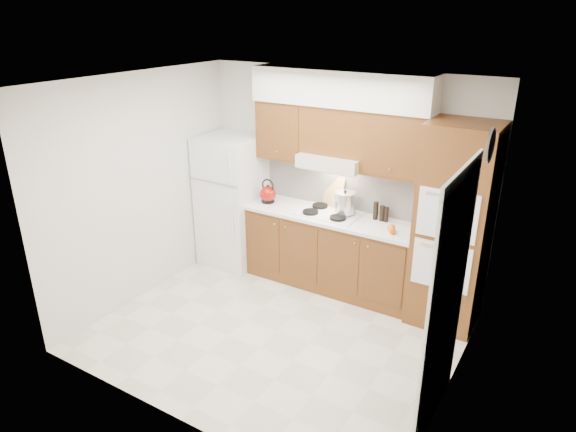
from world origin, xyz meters
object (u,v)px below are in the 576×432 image
object	(u,v)px
oven_cabinet	(453,227)
stock_pot	(345,203)
fridge	(233,201)
kettle	(268,194)

from	to	relation	value
oven_cabinet	stock_pot	distance (m)	1.29
fridge	stock_pot	world-z (taller)	fridge
oven_cabinet	kettle	size ratio (longest dim) A/B	10.74
oven_cabinet	stock_pot	bearing A→B (deg)	175.90
fridge	oven_cabinet	xyz separation A→B (m)	(2.85, 0.03, 0.24)
kettle	stock_pot	xyz separation A→B (m)	(1.01, 0.11, 0.04)
oven_cabinet	stock_pot	xyz separation A→B (m)	(-1.29, 0.09, -0.01)
fridge	stock_pot	distance (m)	1.58
oven_cabinet	stock_pot	world-z (taller)	oven_cabinet
fridge	oven_cabinet	bearing A→B (deg)	0.70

